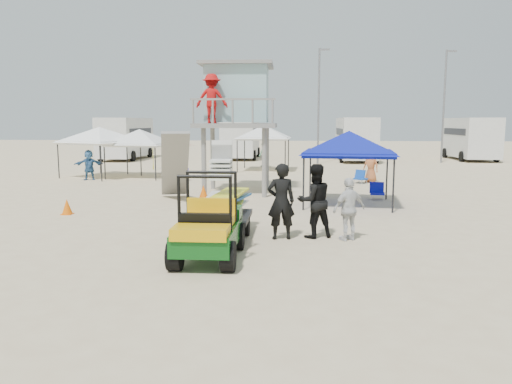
# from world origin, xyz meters

# --- Properties ---
(ground) EXTENTS (140.00, 140.00, 0.00)m
(ground) POSITION_xyz_m (0.00, 0.00, 0.00)
(ground) COLOR beige
(ground) RESTS_ON ground
(utility_cart) EXTENTS (1.28, 2.44, 1.85)m
(utility_cart) POSITION_xyz_m (-0.44, 1.67, 0.86)
(utility_cart) COLOR #0B4912
(utility_cart) RESTS_ON ground
(surf_trailer) EXTENTS (1.35, 2.47, 2.18)m
(surf_trailer) POSITION_xyz_m (-0.44, 4.01, 0.89)
(surf_trailer) COLOR black
(surf_trailer) RESTS_ON ground
(man_left) EXTENTS (0.78, 0.58, 1.93)m
(man_left) POSITION_xyz_m (1.08, 3.71, 0.97)
(man_left) COLOR black
(man_left) RESTS_ON ground
(man_mid) EXTENTS (1.12, 1.00, 1.90)m
(man_mid) POSITION_xyz_m (1.93, 3.96, 0.95)
(man_mid) COLOR black
(man_mid) RESTS_ON ground
(man_right) EXTENTS (1.00, 0.80, 1.58)m
(man_right) POSITION_xyz_m (2.78, 3.71, 0.79)
(man_right) COLOR silver
(man_right) RESTS_ON ground
(lifeguard_tower) EXTENTS (3.32, 3.32, 5.22)m
(lifeguard_tower) POSITION_xyz_m (-1.10, 12.07, 3.89)
(lifeguard_tower) COLOR gray
(lifeguard_tower) RESTS_ON ground
(canopy_blue) EXTENTS (3.39, 3.39, 3.04)m
(canopy_blue) POSITION_xyz_m (3.31, 9.26, 2.49)
(canopy_blue) COLOR black
(canopy_blue) RESTS_ON ground
(canopy_white_a) EXTENTS (3.15, 3.15, 2.96)m
(canopy_white_a) POSITION_xyz_m (-6.88, 17.45, 2.42)
(canopy_white_a) COLOR black
(canopy_white_a) RESTS_ON ground
(canopy_white_b) EXTENTS (4.12, 4.12, 3.08)m
(canopy_white_b) POSITION_xyz_m (-9.02, 17.31, 2.54)
(canopy_white_b) COLOR black
(canopy_white_b) RESTS_ON ground
(canopy_white_c) EXTENTS (3.13, 3.13, 3.16)m
(canopy_white_c) POSITION_xyz_m (-0.50, 21.63, 2.62)
(canopy_white_c) COLOR black
(canopy_white_c) RESTS_ON ground
(umbrella_a) EXTENTS (2.24, 2.28, 1.92)m
(umbrella_a) POSITION_xyz_m (-5.50, 19.89, 0.96)
(umbrella_a) COLOR #AC1213
(umbrella_a) RESTS_ON ground
(umbrella_b) EXTENTS (2.85, 2.86, 1.86)m
(umbrella_b) POSITION_xyz_m (-7.39, 21.69, 0.93)
(umbrella_b) COLOR #D0C612
(umbrella_b) RESTS_ON ground
(cone_near) EXTENTS (0.34, 0.34, 0.50)m
(cone_near) POSITION_xyz_m (-5.88, 6.56, 0.25)
(cone_near) COLOR #ED6007
(cone_near) RESTS_ON ground
(cone_far) EXTENTS (0.34, 0.34, 0.50)m
(cone_far) POSITION_xyz_m (-2.16, 10.44, 0.25)
(cone_far) COLOR #FF6308
(cone_far) RESTS_ON ground
(beach_chair_a) EXTENTS (0.58, 0.62, 0.64)m
(beach_chair_a) POSITION_xyz_m (-4.23, 15.87, 0.31)
(beach_chair_a) COLOR #1E0E98
(beach_chair_a) RESTS_ON ground
(beach_chair_b) EXTENTS (0.61, 0.66, 0.64)m
(beach_chair_b) POSITION_xyz_m (4.58, 10.66, 0.31)
(beach_chair_b) COLOR #0F14AD
(beach_chair_b) RESTS_ON ground
(beach_chair_c) EXTENTS (0.74, 0.85, 0.64)m
(beach_chair_c) POSITION_xyz_m (4.57, 15.69, 0.31)
(beach_chair_c) COLOR #1043AD
(beach_chair_c) RESTS_ON ground
(rv_far_left) EXTENTS (2.64, 6.80, 3.25)m
(rv_far_left) POSITION_xyz_m (-12.00, 29.99, 1.80)
(rv_far_left) COLOR silver
(rv_far_left) RESTS_ON ground
(rv_mid_left) EXTENTS (2.65, 6.50, 3.25)m
(rv_mid_left) POSITION_xyz_m (-3.00, 31.49, 1.80)
(rv_mid_left) COLOR silver
(rv_mid_left) RESTS_ON ground
(rv_mid_right) EXTENTS (2.64, 7.00, 3.25)m
(rv_mid_right) POSITION_xyz_m (6.00, 29.99, 1.80)
(rv_mid_right) COLOR silver
(rv_mid_right) RESTS_ON ground
(rv_far_right) EXTENTS (2.64, 6.60, 3.25)m
(rv_far_right) POSITION_xyz_m (15.00, 31.49, 1.80)
(rv_far_right) COLOR silver
(rv_far_right) RESTS_ON ground
(light_pole_left) EXTENTS (0.14, 0.14, 8.00)m
(light_pole_left) POSITION_xyz_m (3.00, 27.00, 4.00)
(light_pole_left) COLOR slate
(light_pole_left) RESTS_ON ground
(light_pole_right) EXTENTS (0.14, 0.14, 8.00)m
(light_pole_right) POSITION_xyz_m (12.00, 28.50, 4.00)
(light_pole_right) COLOR slate
(light_pole_right) RESTS_ON ground
(distant_beachgoers) EXTENTS (15.43, 8.94, 1.60)m
(distant_beachgoers) POSITION_xyz_m (-2.69, 18.48, 0.79)
(distant_beachgoers) COLOR #305F92
(distant_beachgoers) RESTS_ON ground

